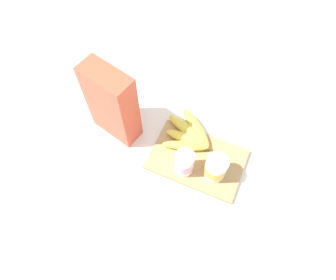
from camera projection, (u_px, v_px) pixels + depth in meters
name	position (u px, v px, depth m)	size (l,w,h in m)	color
ground_plane	(197.00, 160.00, 1.07)	(2.40, 2.40, 0.00)	silver
cutting_board	(197.00, 159.00, 1.07)	(0.31, 0.21, 0.02)	tan
cereal_box	(112.00, 104.00, 1.01)	(0.17, 0.08, 0.30)	#D85138
yogurt_cup_front	(216.00, 168.00, 0.99)	(0.07, 0.07, 0.09)	white
yogurt_cup_back	(184.00, 163.00, 1.00)	(0.06, 0.06, 0.10)	white
banana_bunch	(190.00, 135.00, 1.08)	(0.19, 0.20, 0.03)	#DDCC49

